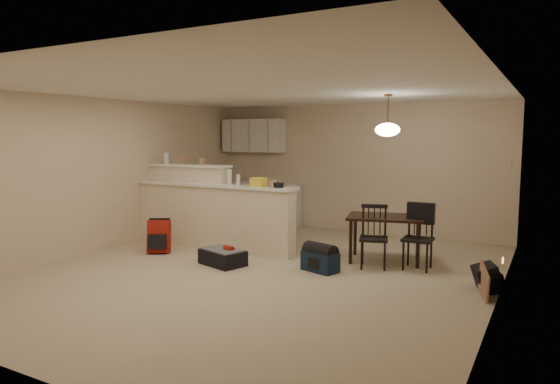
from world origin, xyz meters
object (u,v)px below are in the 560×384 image
Objects in this scene: dining_table at (385,222)px; dining_chair_far at (418,238)px; red_backpack at (159,237)px; navy_duffel at (320,262)px; dining_chair_near at (374,237)px; black_daypack at (487,278)px; suitcase at (223,257)px; pendant_lamp at (388,129)px.

dining_table is 1.37× the size of dining_chair_far.
dining_chair_far is 1.75× the size of red_backpack.
dining_chair_far is 1.43m from navy_duffel.
black_daypack is at bearing -30.17° from dining_chair_near.
suitcase is 1.84× the size of black_daypack.
red_backpack is (-3.38, -1.22, -0.35)m from dining_table.
suitcase is 1.45m from navy_duffel.
dining_table is 1.79m from black_daypack.
suitcase is (-2.02, -1.37, -1.88)m from pendant_lamp.
red_backpack is at bearing 73.29° from black_daypack.
black_daypack is at bearing -32.26° from dining_chair_far.
pendant_lamp reaches higher than dining_chair_far.
black_daypack is (2.16, 0.18, 0.02)m from navy_duffel.
suitcase is at bearing -148.13° from navy_duffel.
dining_chair_far reaches higher than suitcase.
dining_chair_far is 2.83m from suitcase.
dining_chair_far is 1.40× the size of suitcase.
dining_chair_near is at bearing 41.27° from suitcase.
pendant_lamp is 2.52m from black_daypack.
suitcase is at bearing -37.19° from red_backpack.
black_daypack is at bearing 25.45° from suitcase.
suitcase is 1.30× the size of navy_duffel.
dining_chair_far reaches higher than dining_chair_near.
dining_chair_far is 4.06m from red_backpack.
dining_chair_far reaches higher than navy_duffel.
dining_table is 0.48m from dining_chair_near.
navy_duffel is at bearing -148.68° from dining_chair_far.
dining_chair_near is at bearing -93.60° from pendant_lamp.
pendant_lamp is 1.64m from dining_chair_far.
dining_table is 2.49m from suitcase.
dining_table is at bearing 74.59° from navy_duffel.
dining_chair_near is 1.63m from black_daypack.
dining_table is 1.39× the size of dining_chair_near.
dining_table is at bearing 69.19° from dining_chair_near.
dining_chair_near reaches higher than red_backpack.
red_backpack is at bearing 175.79° from dining_chair_near.
dining_table is at bearing -11.37° from red_backpack.
suitcase is at bearing -160.04° from dining_table.
red_backpack is (-3.38, -1.22, -1.73)m from pendant_lamp.
red_backpack is 2.77m from navy_duffel.
red_backpack is at bearing -167.58° from dining_chair_far.
pendant_lamp is at bearing 50.63° from suitcase.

